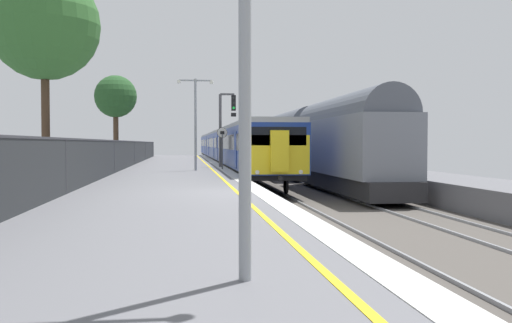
# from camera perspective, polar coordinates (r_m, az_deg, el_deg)

# --- Properties ---
(ground) EXTENTS (17.40, 110.00, 1.21)m
(ground) POSITION_cam_1_polar(r_m,az_deg,el_deg) (17.94, 7.67, -4.95)
(ground) COLOR slate
(commuter_train_at_platform) EXTENTS (2.83, 63.59, 3.81)m
(commuter_train_at_platform) POSITION_cam_1_polar(r_m,az_deg,el_deg) (55.57, -3.14, 1.60)
(commuter_train_at_platform) COLOR navy
(commuter_train_at_platform) RESTS_ON ground
(freight_train_adjacent_track) EXTENTS (2.60, 42.55, 4.84)m
(freight_train_adjacent_track) POSITION_cam_1_polar(r_m,az_deg,el_deg) (42.43, 3.64, 2.04)
(freight_train_adjacent_track) COLOR #232326
(freight_train_adjacent_track) RESTS_ON ground
(signal_gantry) EXTENTS (1.10, 0.24, 4.70)m
(signal_gantry) POSITION_cam_1_polar(r_m,az_deg,el_deg) (36.03, -3.19, 4.13)
(signal_gantry) COLOR #47474C
(signal_gantry) RESTS_ON ground
(speed_limit_sign) EXTENTS (0.59, 0.08, 2.43)m
(speed_limit_sign) POSITION_cam_1_polar(r_m,az_deg,el_deg) (32.72, -3.44, 1.93)
(speed_limit_sign) COLOR #59595B
(speed_limit_sign) RESTS_ON ground
(platform_lamp_mid) EXTENTS (2.00, 0.20, 5.09)m
(platform_lamp_mid) POSITION_cam_1_polar(r_m,az_deg,el_deg) (31.53, -6.15, 4.63)
(platform_lamp_mid) COLOR #93999E
(platform_lamp_mid) RESTS_ON ground
(platform_back_fence) EXTENTS (0.07, 99.00, 1.68)m
(platform_back_fence) POSITION_cam_1_polar(r_m,az_deg,el_deg) (17.56, -18.73, -0.31)
(platform_back_fence) COLOR #282B2D
(platform_back_fence) RESTS_ON ground
(background_tree_left) EXTENTS (4.23, 4.23, 8.18)m
(background_tree_left) POSITION_cam_1_polar(r_m,az_deg,el_deg) (23.73, -20.43, 12.46)
(background_tree_left) COLOR #473323
(background_tree_left) RESTS_ON ground
(background_tree_centre) EXTENTS (3.04, 3.04, 6.44)m
(background_tree_centre) POSITION_cam_1_polar(r_m,az_deg,el_deg) (42.27, -14.11, 6.27)
(background_tree_centre) COLOR #473323
(background_tree_centre) RESTS_ON ground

